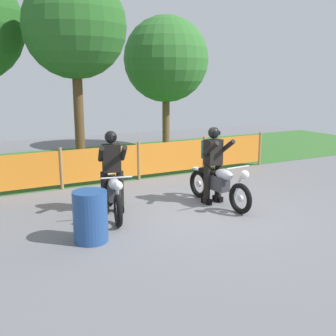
{
  "coord_description": "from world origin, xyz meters",
  "views": [
    {
      "loc": [
        -4.35,
        -7.06,
        2.72
      ],
      "look_at": [
        -0.51,
        0.23,
        0.9
      ],
      "focal_mm": 43.73,
      "sensor_mm": 36.0,
      "label": 1
    }
  ],
  "objects_px": {
    "motorcycle_lead": "(114,194)",
    "rider_lead": "(112,167)",
    "oil_drum": "(90,217)",
    "motorcycle_trailing": "(219,184)",
    "rider_trailing": "(213,161)"
  },
  "relations": [
    {
      "from": "motorcycle_lead",
      "to": "oil_drum",
      "type": "relative_size",
      "value": 2.21
    },
    {
      "from": "motorcycle_trailing",
      "to": "rider_trailing",
      "type": "xyz_separation_m",
      "value": [
        -0.02,
        0.22,
        0.48
      ]
    },
    {
      "from": "motorcycle_lead",
      "to": "rider_lead",
      "type": "height_order",
      "value": "rider_lead"
    },
    {
      "from": "oil_drum",
      "to": "motorcycle_trailing",
      "type": "bearing_deg",
      "value": 12.39
    },
    {
      "from": "motorcycle_trailing",
      "to": "rider_lead",
      "type": "bearing_deg",
      "value": -110.9
    },
    {
      "from": "motorcycle_lead",
      "to": "oil_drum",
      "type": "height_order",
      "value": "motorcycle_lead"
    },
    {
      "from": "motorcycle_lead",
      "to": "oil_drum",
      "type": "distance_m",
      "value": 1.37
    },
    {
      "from": "motorcycle_trailing",
      "to": "motorcycle_lead",
      "type": "bearing_deg",
      "value": -105.54
    },
    {
      "from": "motorcycle_lead",
      "to": "rider_trailing",
      "type": "relative_size",
      "value": 1.15
    },
    {
      "from": "rider_trailing",
      "to": "rider_lead",
      "type": "bearing_deg",
      "value": -105.59
    },
    {
      "from": "motorcycle_lead",
      "to": "rider_lead",
      "type": "relative_size",
      "value": 1.15
    },
    {
      "from": "oil_drum",
      "to": "rider_trailing",
      "type": "bearing_deg",
      "value": 16.34
    },
    {
      "from": "motorcycle_lead",
      "to": "motorcycle_trailing",
      "type": "relative_size",
      "value": 0.95
    },
    {
      "from": "motorcycle_trailing",
      "to": "rider_trailing",
      "type": "bearing_deg",
      "value": -179.49
    },
    {
      "from": "rider_trailing",
      "to": "oil_drum",
      "type": "xyz_separation_m",
      "value": [
        -3.06,
        -0.9,
        -0.51
      ]
    }
  ]
}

